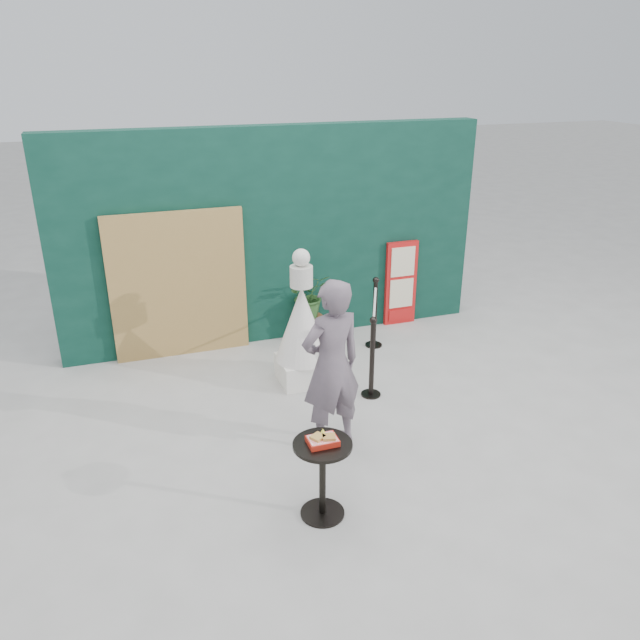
{
  "coord_description": "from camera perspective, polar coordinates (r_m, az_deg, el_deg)",
  "views": [
    {
      "loc": [
        -2.16,
        -5.1,
        3.79
      ],
      "look_at": [
        0.0,
        1.2,
        1.0
      ],
      "focal_mm": 35.0,
      "sensor_mm": 36.0,
      "label": 1
    }
  ],
  "objects": [
    {
      "name": "cafe_table",
      "position": [
        5.59,
        0.23,
        -13.37
      ],
      "size": [
        0.52,
        0.52,
        0.75
      ],
      "color": "black",
      "rests_on": "ground"
    },
    {
      "name": "ground",
      "position": [
        6.71,
        3.39,
        -11.71
      ],
      "size": [
        60.0,
        60.0,
        0.0
      ],
      "primitive_type": "plane",
      "color": "#ADAAA5",
      "rests_on": "ground"
    },
    {
      "name": "bamboo_fence",
      "position": [
        8.54,
        -12.79,
        3.1
      ],
      "size": [
        1.8,
        0.08,
        2.0
      ],
      "primitive_type": "cube",
      "color": "tan",
      "rests_on": "ground"
    },
    {
      "name": "woman",
      "position": [
        6.33,
        1.06,
        -4.17
      ],
      "size": [
        0.75,
        0.56,
        1.85
      ],
      "primitive_type": "imported",
      "rotation": [
        0.0,
        0.0,
        3.33
      ],
      "color": "#675863",
      "rests_on": "ground"
    },
    {
      "name": "menu_board",
      "position": [
        9.55,
        7.41,
        3.35
      ],
      "size": [
        0.5,
        0.07,
        1.3
      ],
      "color": "red",
      "rests_on": "ground"
    },
    {
      "name": "food_basket",
      "position": [
        5.42,
        0.25,
        -10.88
      ],
      "size": [
        0.26,
        0.19,
        0.11
      ],
      "color": "red",
      "rests_on": "cafe_table"
    },
    {
      "name": "back_wall",
      "position": [
        8.83,
        -4.14,
        7.65
      ],
      "size": [
        6.0,
        0.3,
        3.0
      ],
      "primitive_type": "cube",
      "color": "#0A2E24",
      "rests_on": "ground"
    },
    {
      "name": "stanchion_barrier",
      "position": [
        8.12,
        4.91,
        -1.3
      ],
      "size": [
        0.84,
        1.54,
        1.03
      ],
      "color": "black",
      "rests_on": "ground"
    },
    {
      "name": "statue",
      "position": [
        7.68,
        -1.66,
        -0.88
      ],
      "size": [
        0.68,
        0.68,
        1.74
      ],
      "color": "white",
      "rests_on": "ground"
    },
    {
      "name": "planter",
      "position": [
        8.95,
        -0.98,
        1.74
      ],
      "size": [
        0.59,
        0.51,
        1.01
      ],
      "color": "brown",
      "rests_on": "ground"
    }
  ]
}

